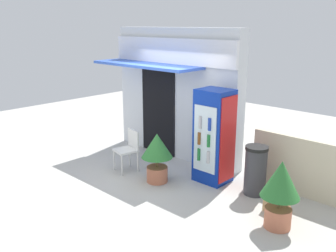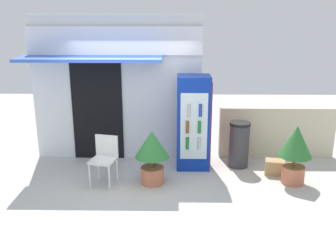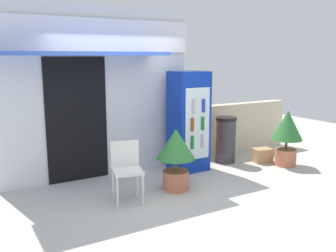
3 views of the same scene
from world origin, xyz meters
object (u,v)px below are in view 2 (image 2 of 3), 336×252
at_px(potted_plant_curbside, 296,148).
at_px(drink_cooler, 194,123).
at_px(potted_plant_near_shop, 152,151).
at_px(cardboard_box, 275,167).
at_px(trash_bin, 239,144).
at_px(plastic_chair, 105,156).

bearing_deg(potted_plant_curbside, drink_cooler, 157.39).
distance_m(potted_plant_near_shop, potted_plant_curbside, 2.58).
xyz_separation_m(drink_cooler, cardboard_box, (1.57, -0.35, -0.79)).
xyz_separation_m(drink_cooler, trash_bin, (0.93, 0.04, -0.46)).
distance_m(potted_plant_curbside, trash_bin, 1.20).
xyz_separation_m(trash_bin, cardboard_box, (0.65, -0.39, -0.33)).
distance_m(drink_cooler, plastic_chair, 1.87).
bearing_deg(potted_plant_curbside, potted_plant_near_shop, -178.83).
relative_size(potted_plant_curbside, cardboard_box, 2.98).
relative_size(potted_plant_near_shop, cardboard_box, 2.72).
height_order(potted_plant_near_shop, potted_plant_curbside, potted_plant_curbside).
relative_size(plastic_chair, trash_bin, 0.95).
bearing_deg(plastic_chair, trash_bin, 18.06).
distance_m(potted_plant_near_shop, trash_bin, 1.91).
height_order(potted_plant_curbside, trash_bin, potted_plant_curbside).
height_order(potted_plant_near_shop, trash_bin, potted_plant_near_shop).
distance_m(drink_cooler, trash_bin, 1.04).
bearing_deg(cardboard_box, potted_plant_curbside, -60.56).
bearing_deg(potted_plant_near_shop, plastic_chair, 179.30).
xyz_separation_m(potted_plant_near_shop, potted_plant_curbside, (2.58, 0.05, 0.05)).
xyz_separation_m(potted_plant_curbside, cardboard_box, (-0.23, 0.40, -0.53)).
bearing_deg(trash_bin, drink_cooler, -177.27).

